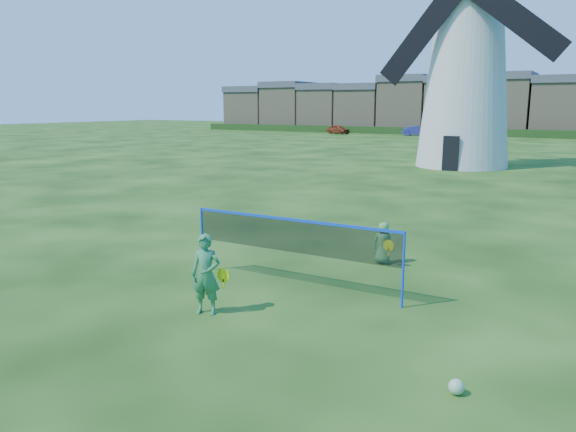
{
  "coord_description": "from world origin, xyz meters",
  "views": [
    {
      "loc": [
        6.29,
        -9.97,
        3.92
      ],
      "look_at": [
        0.2,
        0.5,
        1.5
      ],
      "focal_mm": 34.36,
      "sensor_mm": 36.0,
      "label": 1
    }
  ],
  "objects_px": {
    "player_boy": "(383,243)",
    "car_right": "(418,131)",
    "player_girl": "(206,274)",
    "car_left": "(338,129)",
    "badminton_net": "(292,237)",
    "play_ball": "(456,387)",
    "windmill": "(466,71)"
  },
  "relations": [
    {
      "from": "badminton_net",
      "to": "car_right",
      "type": "bearing_deg",
      "value": 104.84
    },
    {
      "from": "badminton_net",
      "to": "play_ball",
      "type": "distance_m",
      "value": 5.22
    },
    {
      "from": "windmill",
      "to": "badminton_net",
      "type": "relative_size",
      "value": 3.43
    },
    {
      "from": "badminton_net",
      "to": "player_girl",
      "type": "relative_size",
      "value": 3.24
    },
    {
      "from": "player_boy",
      "to": "car_left",
      "type": "height_order",
      "value": "car_left"
    },
    {
      "from": "windmill",
      "to": "play_ball",
      "type": "distance_m",
      "value": 31.25
    },
    {
      "from": "badminton_net",
      "to": "play_ball",
      "type": "relative_size",
      "value": 22.95
    },
    {
      "from": "player_girl",
      "to": "car_left",
      "type": "xyz_separation_m",
      "value": [
        -27.63,
        64.92,
        -0.15
      ]
    },
    {
      "from": "windmill",
      "to": "play_ball",
      "type": "height_order",
      "value": "windmill"
    },
    {
      "from": "badminton_net",
      "to": "car_left",
      "type": "bearing_deg",
      "value": 114.27
    },
    {
      "from": "windmill",
      "to": "car_left",
      "type": "bearing_deg",
      "value": 125.67
    },
    {
      "from": "windmill",
      "to": "player_girl",
      "type": "relative_size",
      "value": 11.12
    },
    {
      "from": "windmill",
      "to": "car_right",
      "type": "distance_m",
      "value": 38.92
    },
    {
      "from": "player_boy",
      "to": "windmill",
      "type": "bearing_deg",
      "value": -84.57
    },
    {
      "from": "car_right",
      "to": "badminton_net",
      "type": "bearing_deg",
      "value": -176.13
    },
    {
      "from": "player_boy",
      "to": "car_right",
      "type": "height_order",
      "value": "car_right"
    },
    {
      "from": "player_girl",
      "to": "car_right",
      "type": "relative_size",
      "value": 0.4
    },
    {
      "from": "play_ball",
      "to": "windmill",
      "type": "bearing_deg",
      "value": 102.99
    },
    {
      "from": "badminton_net",
      "to": "player_boy",
      "type": "bearing_deg",
      "value": 69.17
    },
    {
      "from": "car_left",
      "to": "windmill",
      "type": "bearing_deg",
      "value": -124.28
    },
    {
      "from": "player_boy",
      "to": "play_ball",
      "type": "relative_size",
      "value": 4.86
    },
    {
      "from": "player_girl",
      "to": "windmill",
      "type": "bearing_deg",
      "value": 75.24
    },
    {
      "from": "windmill",
      "to": "badminton_net",
      "type": "xyz_separation_m",
      "value": [
        2.64,
        -27.02,
        -5.0
      ]
    },
    {
      "from": "windmill",
      "to": "car_right",
      "type": "bearing_deg",
      "value": 111.35
    },
    {
      "from": "windmill",
      "to": "car_right",
      "type": "height_order",
      "value": "windmill"
    },
    {
      "from": "play_ball",
      "to": "car_right",
      "type": "height_order",
      "value": "car_right"
    },
    {
      "from": "car_left",
      "to": "badminton_net",
      "type": "bearing_deg",
      "value": -135.69
    },
    {
      "from": "player_girl",
      "to": "play_ball",
      "type": "relative_size",
      "value": 7.09
    },
    {
      "from": "badminton_net",
      "to": "car_left",
      "type": "distance_m",
      "value": 68.81
    },
    {
      "from": "player_boy",
      "to": "car_left",
      "type": "distance_m",
      "value": 66.74
    },
    {
      "from": "play_ball",
      "to": "player_boy",
      "type": "bearing_deg",
      "value": 119.53
    },
    {
      "from": "player_boy",
      "to": "play_ball",
      "type": "xyz_separation_m",
      "value": [
        3.19,
        -5.64,
        -0.42
      ]
    }
  ]
}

